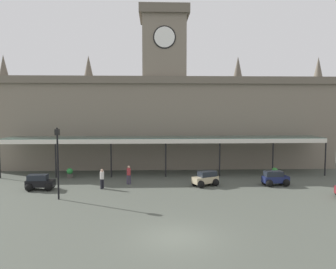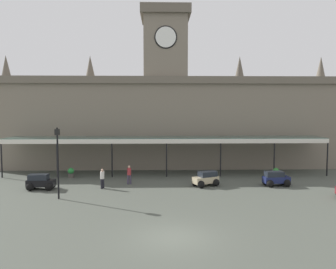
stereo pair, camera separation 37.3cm
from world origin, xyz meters
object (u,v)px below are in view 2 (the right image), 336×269
(pedestrian_crossing_forecourt, at_px, (129,174))
(victorian_lamppost, at_px, (58,155))
(car_beige_estate, at_px, (206,180))
(pedestrian_near_entrance, at_px, (102,178))
(car_navy_estate, at_px, (276,179))
(car_black_estate, at_px, (41,183))
(planter_near_kerb, at_px, (276,173))
(planter_by_canopy, at_px, (71,173))

(pedestrian_crossing_forecourt, distance_m, victorian_lamppost, 7.14)
(car_beige_estate, bearing_deg, pedestrian_near_entrance, -175.57)
(car_navy_estate, height_order, pedestrian_near_entrance, pedestrian_near_entrance)
(car_beige_estate, height_order, pedestrian_near_entrance, pedestrian_near_entrance)
(car_black_estate, bearing_deg, planter_near_kerb, 11.12)
(pedestrian_near_entrance, relative_size, planter_near_kerb, 1.74)
(pedestrian_near_entrance, bearing_deg, car_navy_estate, 2.22)
(car_beige_estate, height_order, car_black_estate, same)
(car_navy_estate, distance_m, car_black_estate, 20.03)
(car_black_estate, relative_size, pedestrian_crossing_forecourt, 1.35)
(victorian_lamppost, height_order, planter_near_kerb, victorian_lamppost)
(car_beige_estate, distance_m, pedestrian_crossing_forecourt, 6.81)
(car_black_estate, xyz_separation_m, planter_by_canopy, (1.23, 4.70, -0.07))
(car_black_estate, height_order, pedestrian_crossing_forecourt, pedestrian_crossing_forecourt)
(planter_by_canopy, xyz_separation_m, planter_near_kerb, (20.04, -0.52, 0.00))
(victorian_lamppost, bearing_deg, car_beige_estate, 18.45)
(car_navy_estate, relative_size, pedestrian_crossing_forecourt, 1.39)
(victorian_lamppost, distance_m, planter_near_kerb, 20.38)
(pedestrian_crossing_forecourt, xyz_separation_m, pedestrian_near_entrance, (-2.10, -1.58, 0.00))
(car_black_estate, distance_m, pedestrian_crossing_forecourt, 7.41)
(car_beige_estate, relative_size, planter_near_kerb, 2.53)
(car_navy_estate, height_order, victorian_lamppost, victorian_lamppost)
(pedestrian_near_entrance, relative_size, planter_by_canopy, 1.74)
(car_black_estate, xyz_separation_m, pedestrian_crossing_forecourt, (7.18, 1.76, 0.34))
(pedestrian_crossing_forecourt, height_order, planter_by_canopy, pedestrian_crossing_forecourt)
(car_navy_estate, distance_m, planter_by_canopy, 19.19)
(car_navy_estate, distance_m, victorian_lamppost, 18.22)
(car_navy_estate, distance_m, pedestrian_near_entrance, 14.95)
(planter_by_canopy, distance_m, planter_near_kerb, 20.04)
(pedestrian_crossing_forecourt, bearing_deg, car_navy_estate, -4.44)
(planter_by_canopy, bearing_deg, car_beige_estate, -16.79)
(car_navy_estate, relative_size, planter_near_kerb, 2.42)
(car_beige_estate, relative_size, pedestrian_crossing_forecourt, 1.45)
(car_beige_estate, relative_size, victorian_lamppost, 0.46)
(pedestrian_crossing_forecourt, height_order, victorian_lamppost, victorian_lamppost)
(pedestrian_crossing_forecourt, relative_size, planter_by_canopy, 1.74)
(car_beige_estate, bearing_deg, pedestrian_crossing_forecourt, 172.46)
(pedestrian_crossing_forecourt, bearing_deg, victorian_lamppost, -135.28)
(car_navy_estate, distance_m, pedestrian_crossing_forecourt, 12.88)
(pedestrian_near_entrance, bearing_deg, pedestrian_crossing_forecourt, 36.86)
(victorian_lamppost, relative_size, planter_by_canopy, 5.55)
(planter_by_canopy, height_order, planter_near_kerb, same)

